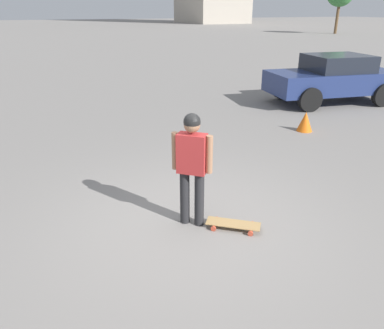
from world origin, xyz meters
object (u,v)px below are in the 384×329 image
skateboard (233,224)px  car_parked_near (333,78)px  traffic_cone (305,122)px  person (192,161)px

skateboard → car_parked_near: bearing=-103.3°
skateboard → traffic_cone: bearing=-102.3°
person → car_parked_near: size_ratio=0.37×
person → car_parked_near: 8.74m
skateboard → person: bearing=-0.4°
skateboard → traffic_cone: traffic_cone is taller
person → traffic_cone: 5.26m
car_parked_near → traffic_cone: size_ratio=8.86×
car_parked_near → traffic_cone: bearing=46.8°
person → car_parked_near: (5.08, -7.11, -0.18)m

